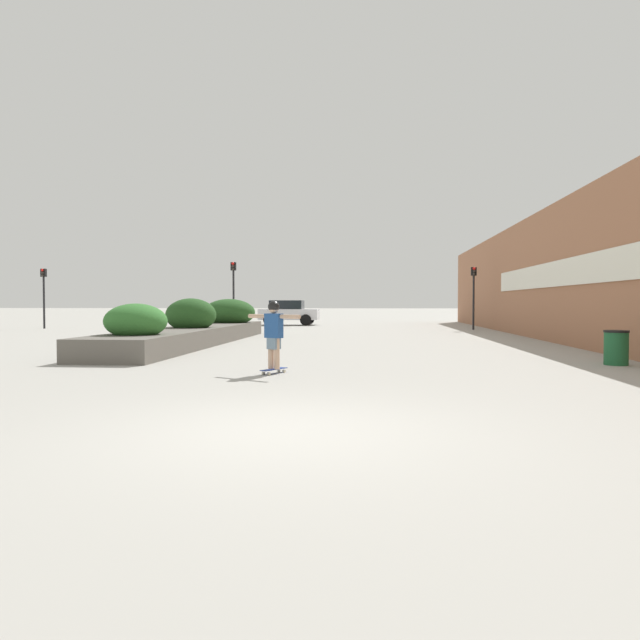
{
  "coord_description": "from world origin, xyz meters",
  "views": [
    {
      "loc": [
        0.99,
        -6.25,
        1.43
      ],
      "look_at": [
        -0.53,
        10.34,
        0.94
      ],
      "focal_mm": 32.0,
      "sensor_mm": 36.0,
      "label": 1
    }
  ],
  "objects": [
    {
      "name": "skateboarder",
      "position": [
        -0.99,
        5.13,
        0.93
      ],
      "size": [
        1.18,
        0.68,
        1.38
      ],
      "rotation": [
        0.0,
        0.0,
        -0.49
      ],
      "color": "tan",
      "rests_on": "skateboard"
    },
    {
      "name": "car_center_left",
      "position": [
        -4.44,
        30.52,
        0.85
      ],
      "size": [
        3.82,
        2.0,
        1.61
      ],
      "rotation": [
        0.0,
        0.0,
        -1.57
      ],
      "color": "silver",
      "rests_on": "ground_plane"
    },
    {
      "name": "planter_box",
      "position": [
        -5.23,
        13.56,
        0.56
      ],
      "size": [
        2.25,
        13.72,
        1.61
      ],
      "color": "#605B54",
      "rests_on": "ground_plane"
    },
    {
      "name": "traffic_light_right",
      "position": [
        6.39,
        24.87,
        2.3
      ],
      "size": [
        0.28,
        0.3,
        3.35
      ],
      "color": "black",
      "rests_on": "ground_plane"
    },
    {
      "name": "building_wall_right",
      "position": [
        7.78,
        15.53,
        2.52
      ],
      "size": [
        0.67,
        44.68,
        5.03
      ],
      "color": "#9E6647",
      "rests_on": "ground_plane"
    },
    {
      "name": "trash_bin",
      "position": [
        6.6,
        7.44,
        0.4
      ],
      "size": [
        0.55,
        0.55,
        0.8
      ],
      "color": "#1E5B33",
      "rests_on": "ground_plane"
    },
    {
      "name": "car_leftmost",
      "position": [
        16.65,
        29.18,
        0.76
      ],
      "size": [
        4.3,
        1.88,
        1.41
      ],
      "rotation": [
        0.0,
        0.0,
        1.57
      ],
      "color": "navy",
      "rests_on": "ground_plane"
    },
    {
      "name": "traffic_light_far_left",
      "position": [
        -17.35,
        24.12,
        2.3
      ],
      "size": [
        0.28,
        0.3,
        3.36
      ],
      "color": "black",
      "rests_on": "ground_plane"
    },
    {
      "name": "skateboard",
      "position": [
        -0.99,
        5.13,
        0.07
      ],
      "size": [
        0.48,
        0.71,
        0.1
      ],
      "rotation": [
        0.0,
        0.0,
        -0.49
      ],
      "color": "navy",
      "rests_on": "ground_plane"
    },
    {
      "name": "traffic_light_left",
      "position": [
        -6.65,
        24.62,
        2.49
      ],
      "size": [
        0.28,
        0.3,
        3.69
      ],
      "color": "black",
      "rests_on": "ground_plane"
    },
    {
      "name": "ground_plane",
      "position": [
        0.0,
        0.0,
        0.0
      ],
      "size": [
        300.0,
        300.0,
        0.0
      ],
      "primitive_type": "plane",
      "color": "#A3A099"
    }
  ]
}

